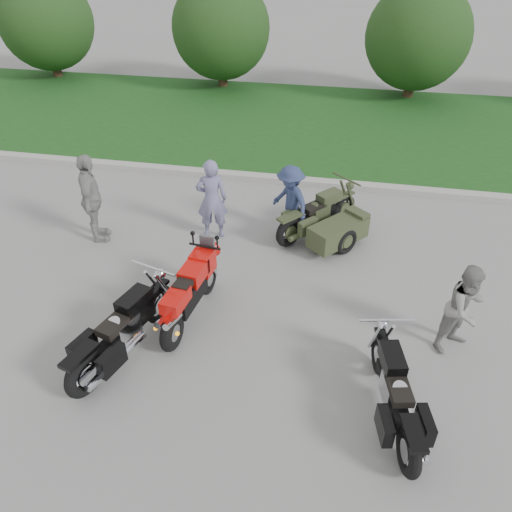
% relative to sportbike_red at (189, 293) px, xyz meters
% --- Properties ---
extents(ground, '(80.00, 80.00, 0.00)m').
position_rel_sportbike_red_xyz_m(ground, '(0.33, -0.51, -0.59)').
color(ground, gray).
rests_on(ground, ground).
extents(curb, '(60.00, 0.30, 0.15)m').
position_rel_sportbike_red_xyz_m(curb, '(0.33, 5.49, -0.52)').
color(curb, '#A7A59D').
rests_on(curb, ground).
extents(grass_strip, '(60.00, 8.00, 0.14)m').
position_rel_sportbike_red_xyz_m(grass_strip, '(0.33, 9.64, -0.52)').
color(grass_strip, '#245B1F').
rests_on(grass_strip, ground).
extents(tree_far_left, '(3.60, 3.60, 4.00)m').
position_rel_sportbike_red_xyz_m(tree_far_left, '(-9.67, 12.99, 1.60)').
color(tree_far_left, '#3F2B1C').
rests_on(tree_far_left, ground).
extents(tree_mid_left, '(3.60, 3.60, 4.00)m').
position_rel_sportbike_red_xyz_m(tree_mid_left, '(-2.67, 12.99, 1.60)').
color(tree_mid_left, '#3F2B1C').
rests_on(tree_mid_left, ground).
extents(tree_mid_right, '(3.60, 3.60, 4.00)m').
position_rel_sportbike_red_xyz_m(tree_mid_right, '(4.33, 12.99, 1.60)').
color(tree_mid_right, '#3F2B1C').
rests_on(tree_mid_right, ground).
extents(sportbike_red, '(0.53, 2.13, 1.01)m').
position_rel_sportbike_red_xyz_m(sportbike_red, '(0.00, 0.00, 0.00)').
color(sportbike_red, black).
rests_on(sportbike_red, ground).
extents(cruiser_left, '(0.88, 2.42, 0.96)m').
position_rel_sportbike_red_xyz_m(cruiser_left, '(-0.79, -1.06, -0.11)').
color(cruiser_left, black).
rests_on(cruiser_left, ground).
extents(cruiser_right, '(0.71, 2.28, 0.89)m').
position_rel_sportbike_red_xyz_m(cruiser_right, '(3.36, -1.46, -0.14)').
color(cruiser_right, black).
rests_on(cruiser_right, ground).
extents(cruiser_sidecar, '(1.92, 2.11, 0.89)m').
position_rel_sportbike_red_xyz_m(cruiser_sidecar, '(2.13, 2.89, -0.18)').
color(cruiser_sidecar, black).
rests_on(cruiser_sidecar, ground).
extents(person_stripe, '(0.73, 0.58, 1.78)m').
position_rel_sportbike_red_xyz_m(person_stripe, '(-0.31, 2.69, 0.29)').
color(person_stripe, slate).
rests_on(person_stripe, ground).
extents(person_grey, '(0.96, 0.95, 1.57)m').
position_rel_sportbike_red_xyz_m(person_grey, '(4.42, 0.21, 0.19)').
color(person_grey, gray).
rests_on(person_grey, ground).
extents(person_denim, '(1.15, 1.15, 1.60)m').
position_rel_sportbike_red_xyz_m(person_denim, '(1.28, 3.07, 0.20)').
color(person_denim, navy).
rests_on(person_denim, ground).
extents(person_back, '(0.84, 1.22, 1.93)m').
position_rel_sportbike_red_xyz_m(person_back, '(-2.71, 2.10, 0.37)').
color(person_back, '#989993').
rests_on(person_back, ground).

